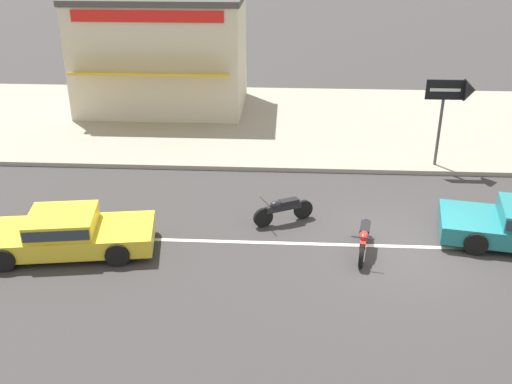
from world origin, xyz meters
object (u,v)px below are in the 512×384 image
(motorcycle_1, at_px, (283,209))
(arrow_signboard, at_px, (462,94))
(shopfront_corner_warung, at_px, (162,52))
(sedan_yellow_0, at_px, (64,233))
(motorcycle_0, at_px, (364,238))

(motorcycle_1, relative_size, arrow_signboard, 0.56)
(arrow_signboard, xyz_separation_m, shopfront_corner_warung, (-10.97, 6.15, -0.10))
(sedan_yellow_0, distance_m, motorcycle_1, 5.83)
(motorcycle_0, relative_size, arrow_signboard, 0.65)
(sedan_yellow_0, relative_size, shopfront_corner_warung, 0.67)
(motorcycle_1, height_order, arrow_signboard, arrow_signboard)
(arrow_signboard, bearing_deg, motorcycle_1, -143.61)
(motorcycle_0, distance_m, shopfront_corner_warung, 14.10)
(motorcycle_1, bearing_deg, motorcycle_0, -36.05)
(sedan_yellow_0, xyz_separation_m, motorcycle_0, (7.59, 0.35, -0.11))
(sedan_yellow_0, height_order, motorcycle_1, sedan_yellow_0)
(motorcycle_1, xyz_separation_m, arrow_signboard, (5.64, 4.16, 2.20))
(arrow_signboard, height_order, shopfront_corner_warung, shopfront_corner_warung)
(shopfront_corner_warung, bearing_deg, sedan_yellow_0, -90.93)
(shopfront_corner_warung, bearing_deg, motorcycle_0, -57.96)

